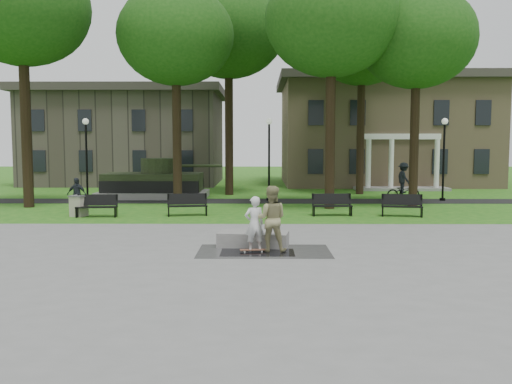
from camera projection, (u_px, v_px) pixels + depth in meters
ground at (261, 237)px, 18.99m from camera, size 120.00×120.00×0.00m
plaza at (261, 270)px, 14.01m from camera, size 22.00×16.00×0.02m
footpath at (260, 201)px, 30.95m from camera, size 44.00×2.60×0.01m
building_right at (382, 131)px, 44.43m from camera, size 17.00×12.00×8.60m
building_left at (129, 140)px, 45.15m from camera, size 15.00×10.00×7.20m
tree_0 at (22, 9)px, 27.16m from camera, size 6.80×6.80×12.97m
tree_1 at (176, 36)px, 28.70m from camera, size 6.20×6.20×11.63m
tree_2 at (332, 21)px, 26.61m from camera, size 6.60×6.60×12.16m
tree_3 at (417, 39)px, 27.64m from camera, size 6.00×6.00×11.19m
tree_4 at (229, 30)px, 34.03m from camera, size 7.20×7.20×13.50m
tree_5 at (362, 43)px, 34.53m from camera, size 6.40×6.40×12.44m
lamp_left at (86, 152)px, 31.07m from camera, size 0.36×0.36×4.73m
lamp_mid at (269, 152)px, 31.00m from camera, size 0.36×0.36×4.73m
lamp_right at (444, 152)px, 30.92m from camera, size 0.36×0.36×4.73m
tank_monument at (154, 184)px, 32.91m from camera, size 7.45×3.40×2.40m
puddle at (257, 253)px, 16.19m from camera, size 2.20×1.20×0.00m
concrete_block at (253, 239)px, 17.24m from camera, size 2.32×1.31×0.45m
skateboard at (253, 251)px, 16.30m from camera, size 0.80×0.31×0.07m
skateboarder at (254, 224)px, 16.30m from camera, size 0.71×0.58×1.68m
friend_watching at (271, 219)px, 16.33m from camera, size 1.02×0.82×1.99m
pedestrian_walker at (77, 195)px, 26.17m from camera, size 1.00×0.51×1.64m
cyclist at (403, 185)px, 31.13m from camera, size 2.11×1.24×2.21m
park_bench_0 at (97, 205)px, 24.24m from camera, size 1.82×0.63×1.00m
park_bench_1 at (188, 204)px, 24.68m from camera, size 1.85×0.84×1.00m
park_bench_2 at (332, 204)px, 24.69m from camera, size 1.82×0.60×1.00m
park_bench_3 at (402, 205)px, 24.43m from camera, size 1.85×0.85×1.00m
trash_bin at (79, 206)px, 24.42m from camera, size 0.85×0.85×0.96m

